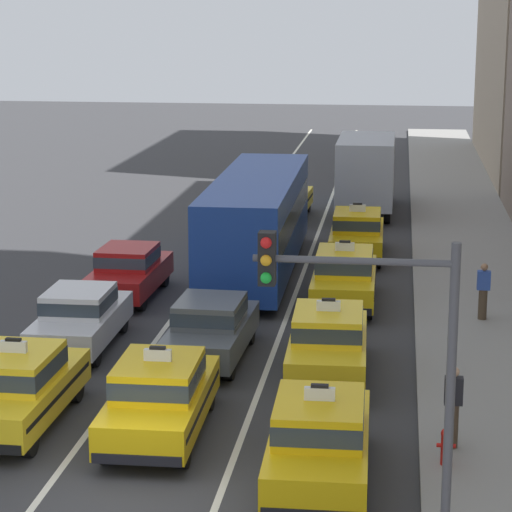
{
  "coord_description": "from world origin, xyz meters",
  "views": [
    {
      "loc": [
        4.64,
        -17.5,
        8.66
      ],
      "look_at": [
        0.46,
        14.17,
        1.3
      ],
      "focal_mm": 76.73,
      "sensor_mm": 36.0,
      "label": 1
    }
  ],
  "objects_px": {
    "traffic_light_pole": "(382,357)",
    "pedestrian_mid_block": "(483,291)",
    "taxi_left_nearest": "(17,386)",
    "sedan_left_third": "(129,270)",
    "taxi_right_fourth": "(357,233)",
    "sedan_center_second": "(211,327)",
    "taxi_right_second": "(328,341)",
    "taxi_center_nearest": "(160,395)",
    "pedestrian_near_crosswalk": "(453,407)",
    "bus_center_third": "(257,219)",
    "box_truck_right_fifth": "(366,171)",
    "taxi_center_fourth": "(285,198)",
    "taxi_right_nearest": "(319,438)",
    "sedan_left_second": "(80,316)",
    "taxi_right_third": "(344,276)",
    "fire_hydrant": "(446,445)"
  },
  "relations": [
    {
      "from": "taxi_right_third",
      "to": "pedestrian_near_crosswalk",
      "type": "relative_size",
      "value": 2.75
    },
    {
      "from": "taxi_right_nearest",
      "to": "taxi_right_fourth",
      "type": "height_order",
      "value": "same"
    },
    {
      "from": "taxi_left_nearest",
      "to": "bus_center_third",
      "type": "xyz_separation_m",
      "value": [
        3.22,
        14.01,
        0.94
      ]
    },
    {
      "from": "sedan_center_second",
      "to": "box_truck_right_fifth",
      "type": "distance_m",
      "value": 20.77
    },
    {
      "from": "sedan_center_second",
      "to": "pedestrian_near_crosswalk",
      "type": "bearing_deg",
      "value": -42.29
    },
    {
      "from": "traffic_light_pole",
      "to": "taxi_left_nearest",
      "type": "bearing_deg",
      "value": 141.61
    },
    {
      "from": "taxi_left_nearest",
      "to": "sedan_left_third",
      "type": "xyz_separation_m",
      "value": [
        -0.22,
        10.43,
        -0.03
      ]
    },
    {
      "from": "fire_hydrant",
      "to": "traffic_light_pole",
      "type": "bearing_deg",
      "value": -103.8
    },
    {
      "from": "taxi_center_fourth",
      "to": "pedestrian_near_crosswalk",
      "type": "bearing_deg",
      "value": -76.26
    },
    {
      "from": "sedan_left_third",
      "to": "taxi_right_second",
      "type": "relative_size",
      "value": 0.94
    },
    {
      "from": "fire_hydrant",
      "to": "traffic_light_pole",
      "type": "height_order",
      "value": "traffic_light_pole"
    },
    {
      "from": "taxi_right_second",
      "to": "fire_hydrant",
      "type": "relative_size",
      "value": 6.31
    },
    {
      "from": "sedan_left_second",
      "to": "sedan_center_second",
      "type": "relative_size",
      "value": 0.99
    },
    {
      "from": "taxi_center_fourth",
      "to": "pedestrian_mid_block",
      "type": "distance_m",
      "value": 16.17
    },
    {
      "from": "taxi_center_nearest",
      "to": "pedestrian_near_crosswalk",
      "type": "bearing_deg",
      "value": -1.68
    },
    {
      "from": "sedan_center_second",
      "to": "taxi_right_fourth",
      "type": "xyz_separation_m",
      "value": [
        3.14,
        11.84,
        0.03
      ]
    },
    {
      "from": "pedestrian_near_crosswalk",
      "to": "taxi_right_nearest",
      "type": "bearing_deg",
      "value": -146.52
    },
    {
      "from": "taxi_right_nearest",
      "to": "taxi_right_third",
      "type": "bearing_deg",
      "value": 90.87
    },
    {
      "from": "taxi_left_nearest",
      "to": "taxi_right_nearest",
      "type": "relative_size",
      "value": 1.0
    },
    {
      "from": "taxi_right_third",
      "to": "box_truck_right_fifth",
      "type": "xyz_separation_m",
      "value": [
        0.13,
        14.92,
        0.9
      ]
    },
    {
      "from": "sedan_center_second",
      "to": "fire_hydrant",
      "type": "relative_size",
      "value": 5.96
    },
    {
      "from": "taxi_right_third",
      "to": "traffic_light_pole",
      "type": "relative_size",
      "value": 0.82
    },
    {
      "from": "sedan_left_second",
      "to": "taxi_right_fourth",
      "type": "distance_m",
      "value": 13.13
    },
    {
      "from": "sedan_left_third",
      "to": "taxi_right_fourth",
      "type": "xyz_separation_m",
      "value": [
        6.61,
        6.27,
        0.03
      ]
    },
    {
      "from": "taxi_center_fourth",
      "to": "box_truck_right_fifth",
      "type": "distance_m",
      "value": 3.89
    },
    {
      "from": "taxi_right_nearest",
      "to": "taxi_left_nearest",
      "type": "bearing_deg",
      "value": 163.04
    },
    {
      "from": "traffic_light_pole",
      "to": "pedestrian_mid_block",
      "type": "bearing_deg",
      "value": 80.27
    },
    {
      "from": "taxi_right_nearest",
      "to": "box_truck_right_fifth",
      "type": "xyz_separation_m",
      "value": [
        -0.06,
        27.35,
        0.9
      ]
    },
    {
      "from": "bus_center_third",
      "to": "taxi_right_nearest",
      "type": "xyz_separation_m",
      "value": [
        3.25,
        -15.99,
        -0.94
      ]
    },
    {
      "from": "bus_center_third",
      "to": "pedestrian_near_crosswalk",
      "type": "xyz_separation_m",
      "value": [
        5.75,
        -14.34,
        -0.83
      ]
    },
    {
      "from": "taxi_right_fourth",
      "to": "fire_hydrant",
      "type": "height_order",
      "value": "taxi_right_fourth"
    },
    {
      "from": "sedan_center_second",
      "to": "taxi_right_second",
      "type": "height_order",
      "value": "taxi_right_second"
    },
    {
      "from": "taxi_left_nearest",
      "to": "taxi_right_nearest",
      "type": "xyz_separation_m",
      "value": [
        6.47,
        -1.97,
        0.0
      ]
    },
    {
      "from": "taxi_right_nearest",
      "to": "fire_hydrant",
      "type": "xyz_separation_m",
      "value": [
        2.35,
        0.79,
        -0.33
      ]
    },
    {
      "from": "taxi_center_fourth",
      "to": "pedestrian_near_crosswalk",
      "type": "distance_m",
      "value": 24.5
    },
    {
      "from": "fire_hydrant",
      "to": "taxi_center_fourth",
      "type": "bearing_deg",
      "value": 102.96
    },
    {
      "from": "sedan_center_second",
      "to": "pedestrian_near_crosswalk",
      "type": "relative_size",
      "value": 2.62
    },
    {
      "from": "taxi_right_third",
      "to": "taxi_left_nearest",
      "type": "bearing_deg",
      "value": -121.01
    },
    {
      "from": "pedestrian_near_crosswalk",
      "to": "fire_hydrant",
      "type": "bearing_deg",
      "value": -99.72
    },
    {
      "from": "taxi_right_fourth",
      "to": "pedestrian_near_crosswalk",
      "type": "bearing_deg",
      "value": -81.42
    },
    {
      "from": "taxi_center_fourth",
      "to": "bus_center_third",
      "type": "bearing_deg",
      "value": -89.56
    },
    {
      "from": "sedan_center_second",
      "to": "taxi_right_third",
      "type": "bearing_deg",
      "value": 61.51
    },
    {
      "from": "sedan_left_second",
      "to": "taxi_right_second",
      "type": "relative_size",
      "value": 0.94
    },
    {
      "from": "bus_center_third",
      "to": "pedestrian_mid_block",
      "type": "bearing_deg",
      "value": -36.15
    },
    {
      "from": "sedan_left_second",
      "to": "traffic_light_pole",
      "type": "relative_size",
      "value": 0.77
    },
    {
      "from": "bus_center_third",
      "to": "box_truck_right_fifth",
      "type": "xyz_separation_m",
      "value": [
        3.2,
        11.36,
        -0.04
      ]
    },
    {
      "from": "taxi_right_fourth",
      "to": "taxi_left_nearest",
      "type": "bearing_deg",
      "value": -110.94
    },
    {
      "from": "sedan_left_second",
      "to": "pedestrian_mid_block",
      "type": "relative_size",
      "value": 2.73
    },
    {
      "from": "taxi_left_nearest",
      "to": "taxi_center_nearest",
      "type": "relative_size",
      "value": 1.0
    },
    {
      "from": "sedan_center_second",
      "to": "taxi_right_fourth",
      "type": "bearing_deg",
      "value": 75.14
    }
  ]
}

